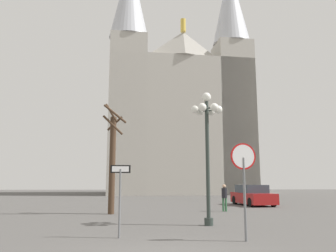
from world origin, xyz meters
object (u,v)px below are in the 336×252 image
Objects in this scene: cathedral at (179,111)px; pedestrian_walking at (224,195)px; bare_tree at (112,159)px; stop_sign at (244,171)px; street_lamp at (207,130)px; parked_car_near_red at (253,196)px; one_way_arrow_sign at (120,191)px.

pedestrian_walking is at bearing -88.13° from cathedral.
stop_sign is at bearing -58.74° from bare_tree.
street_lamp is (-1.10, -31.71, -7.43)m from cathedral.
stop_sign is 4.07m from street_lamp.
stop_sign reaches higher than parked_car_near_red.
street_lamp is 7.08m from pedestrian_walking.
one_way_arrow_sign is 0.41× the size of street_lamp.
stop_sign is 15.29m from parked_car_near_red.
pedestrian_walking is at bearing 11.34° from bare_tree.
cathedral is 32.59m from street_lamp.
parked_car_near_red is (9.59, 6.13, -2.26)m from bare_tree.
one_way_arrow_sign is at bearing -139.38° from street_lamp.
pedestrian_walking is (1.93, 6.13, -2.97)m from street_lamp.
parked_car_near_red is at bearing -79.27° from cathedral.
one_way_arrow_sign is at bearing -80.86° from bare_tree.
stop_sign reaches higher than pedestrian_walking.
cathedral reaches higher than stop_sign.
bare_tree is (-5.11, 8.42, 0.86)m from stop_sign.
cathedral is 7.65× the size of parked_car_near_red.
parked_car_near_red is (8.36, 13.80, -0.77)m from one_way_arrow_sign.
cathedral is 36.22m from one_way_arrow_sign.
street_lamp is at bearing -107.51° from pedestrian_walking.
stop_sign is 1.88× the size of pedestrian_walking.
one_way_arrow_sign is 5.02m from street_lamp.
one_way_arrow_sign is (-4.42, -34.57, -9.88)m from cathedral.
stop_sign is 1.29× the size of one_way_arrow_sign.
stop_sign is 9.88m from pedestrian_walking.
bare_tree is 3.87× the size of pedestrian_walking.
cathedral is at bearing 88.02° from street_lamp.
one_way_arrow_sign is 0.38× the size of bare_tree.
parked_car_near_red is at bearing 32.57° from bare_tree.
one_way_arrow_sign is at bearing -120.36° from pedestrian_walking.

